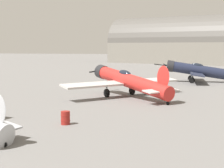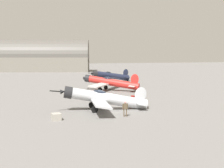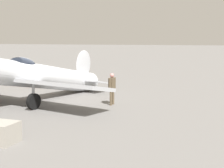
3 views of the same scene
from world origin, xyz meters
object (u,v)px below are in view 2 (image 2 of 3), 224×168
Objects in this scene: airplane_mid_apron at (110,82)px; airplane_foreground at (103,98)px; airplane_far_line at (110,76)px; equipment_crate at (56,117)px; fuel_drum at (133,98)px; ground_crew_mechanic at (125,107)px.

airplane_foreground is at bearing 107.72° from airplane_mid_apron.
equipment_crate is at bearing 56.91° from airplane_far_line.
equipment_crate is (38.36, -19.38, -1.21)m from airplane_far_line.
fuel_drum reaches higher than equipment_crate.
ground_crew_mechanic is 7.39m from equipment_crate.
airplane_mid_apron is at bearing 148.00° from equipment_crate.
ground_crew_mechanic is 1.51× the size of equipment_crate.
ground_crew_mechanic is at bearing 83.40° from equipment_crate.
ground_crew_mechanic is at bearing 66.61° from airplane_far_line.
airplane_far_line is 30.95m from fuel_drum.
airplane_mid_apron is 0.96× the size of airplane_far_line.
fuel_drum is at bearing 70.43° from airplane_far_line.
airplane_far_line is (-17.16, 6.13, -0.05)m from airplane_mid_apron.
airplane_mid_apron is at bearing 64.06° from airplane_far_line.
airplane_mid_apron is 22.84m from ground_crew_mechanic.
ground_crew_mechanic is (39.21, -12.06, -0.55)m from airplane_far_line.
airplane_foreground is 37.23m from airplane_far_line.
airplane_far_line is at bearing -100.74° from airplane_foreground.
airplane_mid_apron is 13.04m from fuel_drum.
airplane_mid_apron is 25.03m from equipment_crate.
ground_crew_mechanic is at bearing 114.23° from airplane_mid_apron.
airplane_foreground is at bearing 14.05° from ground_crew_mechanic.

